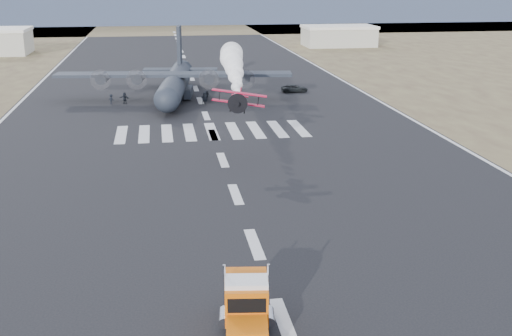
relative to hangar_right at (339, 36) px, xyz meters
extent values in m
plane|color=black|center=(-46.00, -150.00, -3.01)|extent=(500.00, 500.00, 0.00)
cube|color=brown|center=(-46.00, 80.00, -3.01)|extent=(500.00, 80.00, 0.00)
cube|color=#8794AC|center=(-111.00, 110.00, 5.49)|extent=(150.00, 50.00, 17.00)
cube|color=#8794AC|center=(-46.00, 110.00, 3.49)|extent=(150.00, 50.00, 13.00)
cube|color=#8794AC|center=(19.00, 110.00, 4.49)|extent=(150.00, 50.00, 15.00)
cube|color=#8794AC|center=(84.00, 110.00, 5.49)|extent=(150.00, 50.00, 17.00)
cube|color=#ACAA99|center=(0.00, 0.00, -0.41)|extent=(20.00, 12.00, 5.20)
cube|color=white|center=(0.00, 0.00, 2.49)|extent=(20.50, 12.50, 0.80)
cube|color=black|center=(-48.33, -150.04, -2.46)|extent=(1.93, 6.81, 0.25)
cube|color=orange|center=(-48.70, -152.99, -1.67)|extent=(2.56, 2.64, 1.29)
cube|color=orange|center=(-48.48, -151.22, -0.83)|extent=(2.68, 2.08, 2.18)
cube|color=black|center=(-48.58, -152.06, -0.49)|extent=(2.17, 0.39, 0.89)
cube|color=white|center=(-48.44, -150.93, 0.31)|extent=(2.65, 1.88, 0.49)
cube|color=orange|center=(-48.25, -149.46, -1.13)|extent=(2.70, 2.28, 2.57)
cylinder|color=black|center=(-49.35, -149.12, -2.46)|extent=(0.53, 1.13, 1.09)
cylinder|color=black|center=(-47.10, -149.40, -2.46)|extent=(0.53, 1.13, 1.09)
cylinder|color=black|center=(-49.23, -148.13, -2.46)|extent=(0.53, 1.13, 1.09)
cylinder|color=black|center=(-46.97, -148.42, -2.46)|extent=(0.53, 1.13, 1.09)
cylinder|color=red|center=(-44.05, -113.83, 3.92)|extent=(1.33, 4.97, 0.88)
sphere|color=black|center=(-44.03, -113.63, 4.27)|extent=(0.69, 0.69, 0.69)
cylinder|color=black|center=(-44.27, -116.17, 3.92)|extent=(1.03, 0.68, 0.98)
cylinder|color=black|center=(-44.30, -116.52, 3.92)|extent=(2.15, 0.23, 2.16)
cube|color=red|center=(-44.09, -114.22, 3.58)|extent=(5.92, 1.52, 0.85)
cube|color=red|center=(-44.11, -114.51, 4.76)|extent=(6.12, 1.54, 0.88)
cube|color=red|center=(-43.84, -111.58, 4.41)|extent=(0.18, 0.89, 0.98)
cube|color=red|center=(-43.84, -111.58, 3.92)|extent=(2.02, 0.87, 0.08)
cylinder|color=black|center=(-44.90, -114.54, 2.74)|extent=(0.16, 0.44, 0.43)
cylinder|color=black|center=(-43.34, -114.68, 2.74)|extent=(0.16, 0.44, 0.43)
sphere|color=white|center=(-43.82, -111.38, 3.92)|extent=(0.69, 0.69, 0.69)
sphere|color=white|center=(-43.60, -109.03, 3.95)|extent=(0.90, 0.90, 0.90)
sphere|color=white|center=(-43.39, -106.69, 3.98)|extent=(1.11, 1.11, 1.11)
sphere|color=white|center=(-43.17, -104.34, 4.01)|extent=(1.32, 1.32, 1.32)
sphere|color=white|center=(-42.95, -101.99, 4.04)|extent=(1.53, 1.53, 1.53)
sphere|color=white|center=(-42.73, -99.64, 4.07)|extent=(1.74, 1.74, 1.74)
sphere|color=white|center=(-42.52, -97.30, 4.10)|extent=(1.94, 1.94, 1.94)
sphere|color=white|center=(-42.30, -94.95, 4.13)|extent=(2.15, 2.15, 2.15)
sphere|color=white|center=(-42.08, -92.60, 4.16)|extent=(2.36, 2.36, 2.36)
sphere|color=white|center=(-41.86, -90.26, 4.19)|extent=(2.57, 2.57, 2.57)
sphere|color=white|center=(-41.65, -87.91, 4.22)|extent=(2.78, 2.78, 2.78)
sphere|color=white|center=(-41.43, -85.56, 4.25)|extent=(2.99, 2.99, 2.99)
sphere|color=white|center=(-41.21, -83.21, 4.28)|extent=(3.20, 3.20, 3.20)
sphere|color=white|center=(-40.99, -80.87, 4.31)|extent=(3.41, 3.41, 3.41)
sphere|color=white|center=(-40.78, -78.52, 4.34)|extent=(3.62, 3.62, 3.62)
sphere|color=white|center=(-40.56, -76.17, 4.37)|extent=(3.83, 3.83, 3.83)
cylinder|color=black|center=(-50.07, -76.18, -0.48)|extent=(7.13, 27.53, 3.89)
sphere|color=black|center=(-51.70, -89.72, -0.48)|extent=(3.89, 3.89, 3.89)
cone|color=black|center=(-48.43, -62.65, -0.48)|extent=(4.57, 6.27, 3.89)
cube|color=black|center=(-50.18, -77.15, 1.37)|extent=(39.16, 8.72, 0.49)
cylinder|color=black|center=(-61.84, -76.23, 0.89)|extent=(2.18, 3.88, 1.75)
cylinder|color=#3F3F44|center=(-62.07, -78.17, 0.89)|extent=(3.29, 0.44, 3.31)
cylinder|color=black|center=(-56.04, -76.93, 0.89)|extent=(2.18, 3.88, 1.75)
cylinder|color=#3F3F44|center=(-56.27, -78.87, 0.89)|extent=(3.29, 0.44, 3.31)
cylinder|color=black|center=(-44.44, -78.33, 0.89)|extent=(2.18, 3.88, 1.75)
cylinder|color=#3F3F44|center=(-44.67, -80.27, 0.89)|extent=(3.29, 0.44, 3.31)
cylinder|color=black|center=(-38.64, -79.03, 0.89)|extent=(2.18, 3.88, 1.75)
cylinder|color=#3F3F44|center=(-38.87, -80.96, 0.89)|extent=(3.29, 0.44, 3.31)
cube|color=black|center=(-48.67, -64.58, 4.39)|extent=(1.10, 4.42, 7.79)
cube|color=black|center=(-48.61, -64.10, 0.30)|extent=(13.88, 4.53, 0.34)
cube|color=black|center=(-52.08, -74.96, -1.94)|extent=(1.86, 5.94, 1.56)
cylinder|color=black|center=(-52.08, -74.96, -2.47)|extent=(0.61, 1.12, 1.07)
cube|color=black|center=(-47.82, -75.47, -1.94)|extent=(1.86, 5.94, 1.56)
cylinder|color=black|center=(-47.82, -75.47, -2.47)|extent=(0.61, 1.12, 1.07)
cylinder|color=black|center=(-51.35, -86.82, -2.57)|extent=(0.49, 0.92, 0.88)
imported|color=black|center=(-28.72, -72.49, -2.35)|extent=(4.76, 2.23, 1.32)
imported|color=black|center=(-49.23, -80.40, -2.08)|extent=(0.80, 0.86, 1.87)
imported|color=black|center=(-50.73, -78.85, -2.12)|extent=(0.84, 1.01, 1.78)
imported|color=black|center=(-60.49, -78.75, -2.20)|extent=(1.15, 0.93, 1.61)
imported|color=black|center=(-44.87, -78.40, -2.17)|extent=(1.05, 0.64, 1.68)
imported|color=black|center=(-45.13, -78.66, -2.16)|extent=(0.69, 0.92, 1.69)
imported|color=black|center=(-58.35, -78.71, -2.08)|extent=(1.78, 1.29, 1.86)
imported|color=black|center=(-52.60, -79.46, -2.17)|extent=(0.66, 0.56, 1.68)
imported|color=black|center=(-45.63, -81.00, -2.06)|extent=(1.08, 0.94, 1.89)
camera|label=1|loc=(-53.01, -183.94, 17.37)|focal=45.00mm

